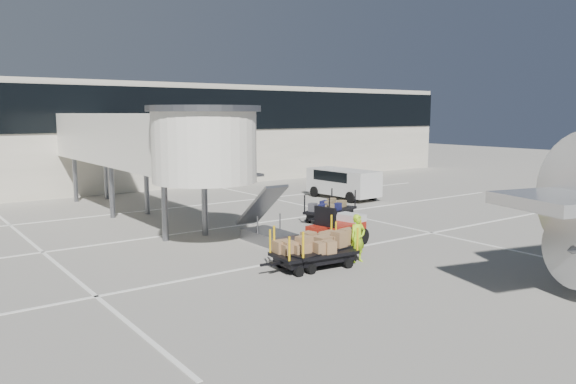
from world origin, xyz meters
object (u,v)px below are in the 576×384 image
object	(u,v)px
baggage_tug	(338,230)
box_cart_near	(316,248)
suitcase_cart	(331,211)
ground_worker	(358,238)
box_cart_far	(316,252)
minivan	(342,181)

from	to	relation	value
baggage_tug	box_cart_near	distance (m)	3.43
suitcase_cart	box_cart_near	distance (m)	8.78
box_cart_near	ground_worker	size ratio (longest dim) A/B	2.24
box_cart_far	ground_worker	size ratio (longest dim) A/B	2.07
ground_worker	minivan	bearing A→B (deg)	56.22
minivan	box_cart_far	bearing A→B (deg)	-137.65
baggage_tug	suitcase_cart	distance (m)	5.45
baggage_tug	box_cart_near	world-z (taller)	baggage_tug
suitcase_cart	ground_worker	size ratio (longest dim) A/B	2.12
baggage_tug	ground_worker	size ratio (longest dim) A/B	1.55
box_cart_far	minivan	distance (m)	17.51
baggage_tug	minivan	size ratio (longest dim) A/B	0.55
box_cart_near	baggage_tug	bearing A→B (deg)	27.19
suitcase_cart	minivan	bearing A→B (deg)	22.24
box_cart_far	minivan	bearing A→B (deg)	50.94
ground_worker	suitcase_cart	bearing A→B (deg)	62.40
box_cart_near	box_cart_far	size ratio (longest dim) A/B	1.08
baggage_tug	box_cart_near	size ratio (longest dim) A/B	0.69
suitcase_cart	box_cart_far	size ratio (longest dim) A/B	1.03
suitcase_cart	box_cart_far	distance (m)	9.24
suitcase_cart	minivan	distance (m)	8.28
box_cart_near	box_cart_far	world-z (taller)	box_cart_near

